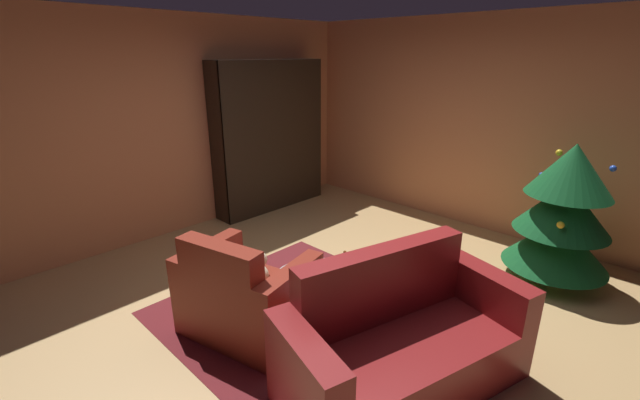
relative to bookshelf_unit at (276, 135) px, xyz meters
The scene contains 11 objects.
ground_plane 2.97m from the bookshelf_unit, 29.34° to the right, with size 6.38×6.38×0.00m, color tan.
wall_back 2.77m from the bookshelf_unit, 28.83° to the left, with size 5.37×0.06×2.66m, color #CF7F50.
wall_left 1.40m from the bookshelf_unit, 99.98° to the right, with size 0.06×5.44×2.66m, color #CF7F50.
area_rug 3.27m from the bookshelf_unit, 33.85° to the right, with size 2.69×2.09×0.01m, color maroon.
bookshelf_unit is the anchor object (origin of this frame).
armchair_red 3.17m from the bookshelf_unit, 45.31° to the right, with size 1.14×0.95×0.90m.
couch_red 3.92m from the bookshelf_unit, 27.89° to the right, with size 1.19×1.85×0.94m.
coffee_table 3.08m from the bookshelf_unit, 33.83° to the right, with size 0.79×0.79×0.41m.
book_stack_on_table 3.05m from the bookshelf_unit, 33.76° to the right, with size 0.23×0.19×0.14m.
bottle_on_table 3.08m from the bookshelf_unit, 29.76° to the right, with size 0.06×0.06×0.25m.
decorated_tree 3.76m from the bookshelf_unit, ahead, with size 0.98×0.98×1.41m.
Camera 1 is at (2.22, -2.51, 2.20)m, focal length 23.41 mm.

